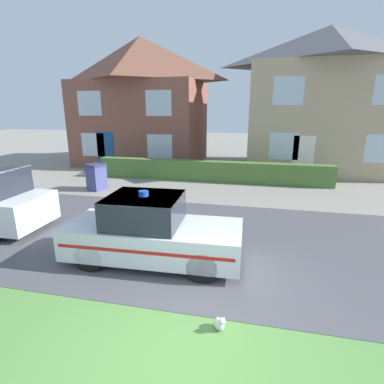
# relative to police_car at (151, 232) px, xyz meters

# --- Properties ---
(ground_plane) EXTENTS (80.00, 80.00, 0.00)m
(ground_plane) POSITION_rel_police_car_xyz_m (1.37, -2.48, -0.69)
(ground_plane) COLOR gray
(road_strip) EXTENTS (28.00, 6.02, 0.01)m
(road_strip) POSITION_rel_police_car_xyz_m (1.37, 1.34, -0.69)
(road_strip) COLOR #4C4C51
(road_strip) RESTS_ON ground
(lawn_verge) EXTENTS (28.00, 2.12, 0.01)m
(lawn_verge) POSITION_rel_police_car_xyz_m (1.37, -2.74, -0.69)
(lawn_verge) COLOR #568C42
(lawn_verge) RESTS_ON ground
(garden_hedge) EXTENTS (11.02, 0.53, 0.97)m
(garden_hedge) POSITION_rel_police_car_xyz_m (0.05, 7.91, -0.21)
(garden_hedge) COLOR #4C7233
(garden_hedge) RESTS_ON ground
(police_car) EXTENTS (3.95, 1.71, 1.62)m
(police_car) POSITION_rel_police_car_xyz_m (0.00, 0.00, 0.00)
(police_car) COLOR black
(police_car) RESTS_ON road_strip
(cat) EXTENTS (0.25, 0.32, 0.28)m
(cat) POSITION_rel_police_car_xyz_m (1.79, -1.91, -0.58)
(cat) COLOR silver
(cat) RESTS_ON ground
(house_left) EXTENTS (7.56, 5.74, 7.44)m
(house_left) POSITION_rel_police_car_xyz_m (-4.96, 12.30, 3.11)
(house_left) COLOR brown
(house_left) RESTS_ON ground
(house_right) EXTENTS (8.18, 6.58, 7.54)m
(house_right) POSITION_rel_police_car_xyz_m (5.56, 12.56, 3.15)
(house_right) COLOR tan
(house_right) RESTS_ON ground
(wheelie_bin) EXTENTS (0.85, 0.84, 1.11)m
(wheelie_bin) POSITION_rel_police_car_xyz_m (-4.41, 5.34, -0.13)
(wheelie_bin) COLOR #474C8C
(wheelie_bin) RESTS_ON ground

